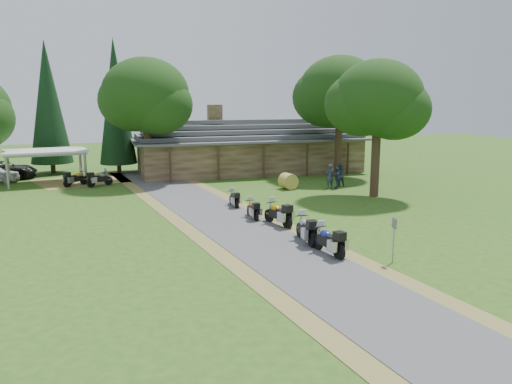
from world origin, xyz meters
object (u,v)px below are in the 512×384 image
object	(u,v)px
lodge	(249,145)
motorcycle_row_e	(234,198)
carport	(46,167)
car_dark_suv	(2,165)
motorcycle_row_a	(328,239)
motorcycle_row_d	(253,208)
motorcycle_carport_b	(100,178)
motorcycle_carport_a	(76,178)
motorcycle_row_b	(306,228)
motorcycle_row_c	(278,212)
hay_bale	(288,181)

from	to	relation	value
lodge	motorcycle_row_e	distance (m)	15.74
carport	car_dark_suv	xyz separation A→B (m)	(-3.85, 3.41, -0.19)
motorcycle_row_a	motorcycle_row_d	distance (m)	7.53
carport	motorcycle_row_d	bearing A→B (deg)	-60.90
motorcycle_row_a	motorcycle_carport_b	world-z (taller)	motorcycle_row_a
car_dark_suv	motorcycle_row_d	distance (m)	25.70
motorcycle_row_a	motorcycle_row_d	world-z (taller)	motorcycle_row_a
motorcycle_carport_a	motorcycle_carport_b	bearing A→B (deg)	-58.00
motorcycle_row_b	motorcycle_carport_b	xyz separation A→B (m)	(-9.35, 19.11, -0.06)
motorcycle_row_d	carport	bearing A→B (deg)	37.06
motorcycle_row_a	motorcycle_carport_a	world-z (taller)	motorcycle_row_a
carport	motorcycle_row_d	xyz separation A→B (m)	(12.40, -16.49, -0.76)
motorcycle_row_a	motorcycle_row_c	world-z (taller)	motorcycle_row_c
motorcycle_row_a	motorcycle_row_e	size ratio (longest dim) A/B	1.23
motorcycle_row_d	motorcycle_carport_a	bearing A→B (deg)	35.39
carport	motorcycle_row_b	distance (m)	25.67
motorcycle_row_a	motorcycle_row_b	size ratio (longest dim) A/B	0.96
car_dark_suv	motorcycle_row_e	world-z (taller)	car_dark_suv
hay_bale	car_dark_suv	bearing A→B (deg)	151.53
motorcycle_row_d	motorcycle_carport_a	distance (m)	17.54
carport	motorcycle_row_a	size ratio (longest dim) A/B	3.06
car_dark_suv	motorcycle_carport_a	distance (m)	8.30
lodge	car_dark_suv	size ratio (longest dim) A/B	3.53
hay_bale	motorcycle_row_c	bearing A→B (deg)	-113.88
motorcycle_carport_a	motorcycle_carport_b	world-z (taller)	motorcycle_carport_a
car_dark_suv	motorcycle_row_b	world-z (taller)	car_dark_suv
car_dark_suv	motorcycle_row_d	size ratio (longest dim) A/B	3.48
motorcycle_row_d	motorcycle_row_a	bearing A→B (deg)	-170.59
motorcycle_row_a	hay_bale	distance (m)	16.15
motorcycle_row_b	motorcycle_carport_a	xyz separation A→B (m)	(-11.14, 19.70, -0.05)
car_dark_suv	hay_bale	world-z (taller)	car_dark_suv
motorcycle_row_b	hay_bale	size ratio (longest dim) A/B	1.78
motorcycle_row_a	motorcycle_row_e	world-z (taller)	motorcycle_row_a
car_dark_suv	motorcycle_row_b	xyz separation A→B (m)	(17.27, -25.28, -0.43)
motorcycle_row_e	hay_bale	distance (m)	7.30
car_dark_suv	hay_bale	bearing A→B (deg)	-115.98
lodge	motorcycle_row_c	xyz separation A→B (m)	(-4.31, -20.00, -1.73)
car_dark_suv	motorcycle_carport_b	world-z (taller)	car_dark_suv
lodge	motorcycle_carport_a	xyz separation A→B (m)	(-15.30, -3.78, -1.78)
motorcycle_row_a	hay_bale	bearing A→B (deg)	-25.12
motorcycle_row_b	motorcycle_row_d	bearing A→B (deg)	14.14
car_dark_suv	motorcycle_row_d	world-z (taller)	car_dark_suv
motorcycle_row_b	motorcycle_row_e	bearing A→B (deg)	11.30
motorcycle_row_d	hay_bale	xyz separation A→B (m)	(5.33, 8.19, -0.00)
motorcycle_row_a	motorcycle_row_d	xyz separation A→B (m)	(-1.22, 7.43, -0.10)
motorcycle_row_c	carport	bearing A→B (deg)	19.35
carport	motorcycle_row_b	size ratio (longest dim) A/B	2.94
lodge	motorcycle_row_e	size ratio (longest dim) A/B	12.91
motorcycle_row_c	motorcycle_carport_a	world-z (taller)	motorcycle_row_c
car_dark_suv	motorcycle_row_a	xyz separation A→B (m)	(17.47, -27.33, -0.46)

